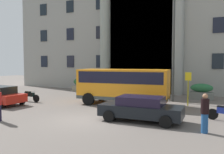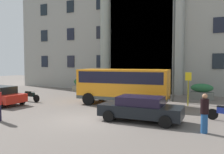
% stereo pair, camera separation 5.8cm
% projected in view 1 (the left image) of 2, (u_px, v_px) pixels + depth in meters
% --- Properties ---
extents(ground_plane, '(80.00, 64.00, 0.12)m').
position_uv_depth(ground_plane, '(86.00, 121.00, 13.18)').
color(ground_plane, '#665D57').
extents(office_building_facade, '(35.81, 9.80, 14.88)m').
position_uv_depth(office_building_facade, '(164.00, 26.00, 28.43)').
color(office_building_facade, gray).
rests_on(office_building_facade, ground_plane).
extents(orange_minibus, '(6.91, 3.31, 2.64)m').
position_uv_depth(orange_minibus, '(124.00, 83.00, 18.06)').
color(orange_minibus, orange).
rests_on(orange_minibus, ground_plane).
extents(bus_stop_sign, '(0.44, 0.08, 2.45)m').
position_uv_depth(bus_stop_sign, '(188.00, 85.00, 17.43)').
color(bus_stop_sign, '#999217').
rests_on(bus_stop_sign, ground_plane).
extents(hedge_planter_far_east, '(2.12, 0.72, 1.50)m').
position_uv_depth(hedge_planter_far_east, '(82.00, 85.00, 25.99)').
color(hedge_planter_far_east, gray).
rests_on(hedge_planter_far_east, ground_plane).
extents(hedge_planter_entrance_right, '(1.62, 0.86, 1.27)m').
position_uv_depth(hedge_planter_entrance_right, '(152.00, 90.00, 22.43)').
color(hedge_planter_entrance_right, gray).
rests_on(hedge_planter_entrance_right, ground_plane).
extents(hedge_planter_far_west, '(1.91, 0.83, 1.36)m').
position_uv_depth(hedge_planter_far_west, '(202.00, 92.00, 20.48)').
color(hedge_planter_far_west, slate).
rests_on(hedge_planter_far_west, ground_plane).
extents(parked_compact_extra, '(4.46, 2.08, 1.34)m').
position_uv_depth(parked_compact_extra, '(141.00, 108.00, 12.90)').
color(parked_compact_extra, black).
rests_on(parked_compact_extra, ground_plane).
extents(scooter_by_planter, '(2.04, 0.55, 0.89)m').
position_uv_depth(scooter_by_planter, '(29.00, 96.00, 19.39)').
color(scooter_by_planter, black).
rests_on(scooter_by_planter, ground_plane).
extents(motorcycle_far_end, '(1.91, 0.58, 0.89)m').
position_uv_depth(motorcycle_far_end, '(158.00, 107.00, 14.68)').
color(motorcycle_far_end, black).
rests_on(motorcycle_far_end, ground_plane).
extents(pedestrian_child_trailing, '(0.36, 0.36, 1.78)m').
position_uv_depth(pedestrian_child_trailing, '(205.00, 113.00, 10.70)').
color(pedestrian_child_trailing, navy).
rests_on(pedestrian_child_trailing, ground_plane).
extents(lamppost_plaza_centre, '(0.40, 0.40, 8.62)m').
position_uv_depth(lamppost_plaza_centre, '(174.00, 40.00, 19.14)').
color(lamppost_plaza_centre, '#373B3A').
rests_on(lamppost_plaza_centre, ground_plane).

